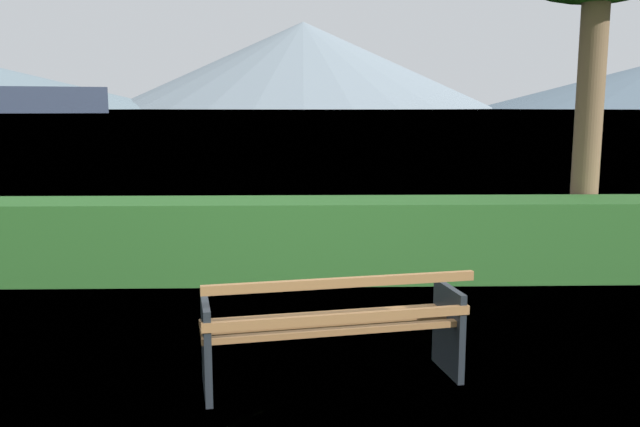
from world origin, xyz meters
The scene contains 5 objects.
ground_plane centered at (0.00, 0.00, 0.00)m, with size 1400.00×1400.00×0.00m, color #4C6B33.
water_surface centered at (0.00, 307.25, 0.00)m, with size 620.00×620.00×0.00m, color slate.
park_bench centered at (0.01, -0.06, 0.43)m, with size 1.97×0.91×0.87m.
hedge_row centered at (0.00, 3.01, 0.47)m, with size 10.37×0.85×0.93m, color #285B23.
distant_hills centered at (-61.08, 572.09, 29.47)m, with size 986.85×438.75×76.45m.
Camera 1 is at (-0.20, -4.66, 2.01)m, focal length 37.35 mm.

